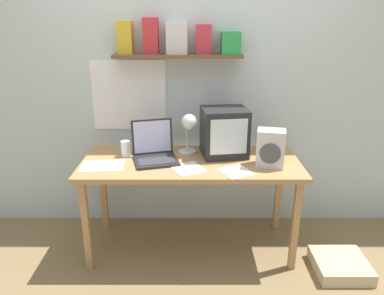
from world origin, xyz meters
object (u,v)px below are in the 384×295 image
(crt_monitor, at_px, (226,132))
(open_notebook, at_px, (237,172))
(printed_handout, at_px, (189,169))
(corner_desk, at_px, (192,169))
(laptop, at_px, (156,150))
(desk_lamp, at_px, (190,127))
(loose_paper_near_monitor, at_px, (104,166))
(juice_glass, at_px, (127,149))
(space_heater, at_px, (272,148))
(floor_cushion, at_px, (342,266))

(crt_monitor, height_order, open_notebook, crt_monitor)
(crt_monitor, height_order, printed_handout, crt_monitor)
(corner_desk, height_order, laptop, laptop)
(desk_lamp, distance_m, loose_paper_near_monitor, 0.67)
(laptop, xyz_separation_m, printed_handout, (0.24, -0.19, -0.07))
(desk_lamp, xyz_separation_m, printed_handout, (-0.00, -0.27, -0.21))
(juice_glass, height_order, space_heater, space_heater)
(loose_paper_near_monitor, distance_m, open_notebook, 0.92)
(crt_monitor, relative_size, laptop, 0.98)
(juice_glass, height_order, open_notebook, juice_glass)
(space_heater, relative_size, loose_paper_near_monitor, 0.85)
(crt_monitor, relative_size, floor_cushion, 0.99)
(laptop, height_order, desk_lamp, desk_lamp)
(corner_desk, height_order, space_heater, space_heater)
(space_heater, bearing_deg, desk_lamp, 171.56)
(desk_lamp, relative_size, loose_paper_near_monitor, 1.04)
(desk_lamp, xyz_separation_m, space_heater, (0.56, -0.21, -0.09))
(corner_desk, distance_m, printed_handout, 0.17)
(laptop, relative_size, desk_lamp, 1.15)
(space_heater, xyz_separation_m, printed_handout, (-0.57, -0.06, -0.13))
(desk_lamp, bearing_deg, printed_handout, -104.75)
(desk_lamp, height_order, open_notebook, desk_lamp)
(corner_desk, xyz_separation_m, juice_glass, (-0.48, 0.09, 0.12))
(juice_glass, relative_size, printed_handout, 0.43)
(laptop, xyz_separation_m, space_heater, (0.81, -0.13, 0.06))
(crt_monitor, xyz_separation_m, laptop, (-0.51, -0.09, -0.11))
(space_heater, bearing_deg, loose_paper_near_monitor, -167.36)
(printed_handout, bearing_deg, crt_monitor, 46.24)
(juice_glass, distance_m, space_heater, 1.05)
(printed_handout, bearing_deg, open_notebook, -9.20)
(juice_glass, bearing_deg, floor_cushion, -14.42)
(corner_desk, height_order, juice_glass, juice_glass)
(space_heater, height_order, printed_handout, space_heater)
(space_heater, relative_size, printed_handout, 0.95)
(laptop, bearing_deg, open_notebook, -37.73)
(space_heater, bearing_deg, floor_cushion, -9.70)
(corner_desk, relative_size, crt_monitor, 4.37)
(loose_paper_near_monitor, bearing_deg, open_notebook, -6.55)
(corner_desk, bearing_deg, space_heater, -10.22)
(printed_handout, bearing_deg, space_heater, 5.76)
(loose_paper_near_monitor, bearing_deg, juice_glass, 55.86)
(corner_desk, height_order, loose_paper_near_monitor, loose_paper_near_monitor)
(crt_monitor, bearing_deg, laptop, -178.09)
(open_notebook, height_order, floor_cushion, open_notebook)
(laptop, distance_m, space_heater, 0.82)
(corner_desk, xyz_separation_m, laptop, (-0.26, 0.03, 0.13))
(desk_lamp, height_order, floor_cushion, desk_lamp)
(open_notebook, distance_m, floor_cushion, 1.02)
(desk_lamp, bearing_deg, crt_monitor, -12.90)
(printed_handout, bearing_deg, floor_cushion, -7.93)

